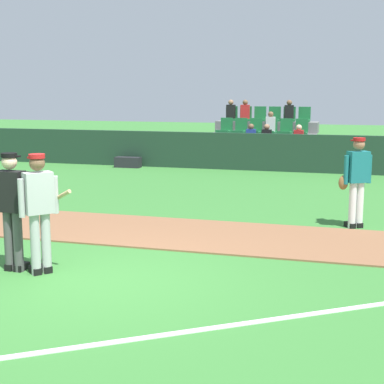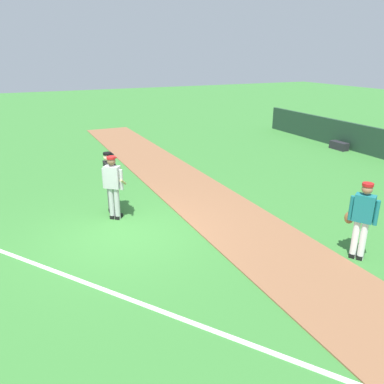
# 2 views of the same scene
# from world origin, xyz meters

# --- Properties ---
(ground_plane) EXTENTS (80.00, 80.00, 0.00)m
(ground_plane) POSITION_xyz_m (0.00, 0.00, 0.00)
(ground_plane) COLOR #387A33
(infield_dirt_path) EXTENTS (28.00, 2.35, 0.03)m
(infield_dirt_path) POSITION_xyz_m (0.00, 2.84, 0.01)
(infield_dirt_path) COLOR brown
(infield_dirt_path) RESTS_ON ground
(foul_line_chalk) EXTENTS (9.83, 7.04, 0.01)m
(foul_line_chalk) POSITION_xyz_m (3.00, -0.50, 0.01)
(foul_line_chalk) COLOR white
(foul_line_chalk) RESTS_ON ground
(dugout_fence) EXTENTS (20.00, 0.16, 1.24)m
(dugout_fence) POSITION_xyz_m (0.00, 11.96, 0.62)
(dugout_fence) COLOR #1E3828
(dugout_fence) RESTS_ON ground
(stadium_bleachers) EXTENTS (3.90, 2.95, 2.30)m
(stadium_bleachers) POSITION_xyz_m (0.00, 13.84, 0.64)
(stadium_bleachers) COLOR slate
(stadium_bleachers) RESTS_ON ground
(batter_grey_jersey) EXTENTS (0.76, 0.67, 1.76)m
(batter_grey_jersey) POSITION_xyz_m (-0.98, 0.00, 0.97)
(batter_grey_jersey) COLOR #B2B2B2
(batter_grey_jersey) RESTS_ON ground
(umpire_home_plate) EXTENTS (0.59, 0.31, 1.76)m
(umpire_home_plate) POSITION_xyz_m (-1.44, 0.03, 1.00)
(umpire_home_plate) COLOR #4C4C4C
(umpire_home_plate) RESTS_ON ground
(runner_teal_jersey) EXTENTS (0.63, 0.44, 1.76)m
(runner_teal_jersey) POSITION_xyz_m (3.38, 4.27, 0.96)
(runner_teal_jersey) COLOR white
(runner_teal_jersey) RESTS_ON ground
(equipment_bag) EXTENTS (0.90, 0.36, 0.36)m
(equipment_bag) POSITION_xyz_m (-4.33, 11.51, 0.18)
(equipment_bag) COLOR #232328
(equipment_bag) RESTS_ON ground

